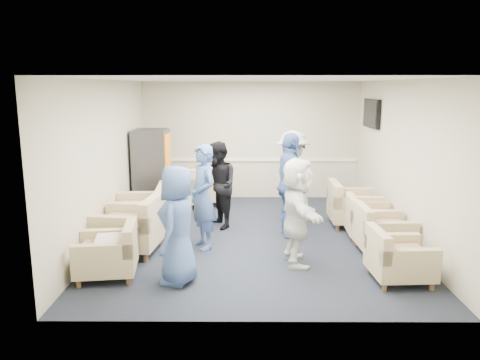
{
  "coord_description": "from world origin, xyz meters",
  "views": [
    {
      "loc": [
        -0.19,
        -7.83,
        2.59
      ],
      "look_at": [
        -0.24,
        0.2,
        0.98
      ],
      "focal_mm": 35.0,
      "sensor_mm": 36.0,
      "label": 1
    }
  ],
  "objects_px": {
    "armchair_left_mid": "(133,229)",
    "armchair_right_near": "(396,259)",
    "person_back_right": "(293,177)",
    "person_front_right": "(297,212)",
    "vending_machine": "(152,170)",
    "armchair_right_far": "(350,207)",
    "armchair_left_far": "(144,214)",
    "armchair_right_midnear": "(380,233)",
    "person_mid_right": "(290,185)",
    "person_front_left": "(178,225)",
    "armchair_left_near": "(111,255)",
    "person_back_left": "(218,185)",
    "armchair_right_midfar": "(367,220)",
    "armchair_corner": "(201,189)",
    "person_mid_left": "(203,197)"
  },
  "relations": [
    {
      "from": "armchair_left_far",
      "to": "person_front_right",
      "type": "height_order",
      "value": "person_front_right"
    },
    {
      "from": "person_front_left",
      "to": "person_mid_left",
      "type": "bearing_deg",
      "value": -177.4
    },
    {
      "from": "armchair_right_far",
      "to": "armchair_left_near",
      "type": "bearing_deg",
      "value": 123.44
    },
    {
      "from": "vending_machine",
      "to": "armchair_right_near",
      "type": "bearing_deg",
      "value": -42.84
    },
    {
      "from": "armchair_right_near",
      "to": "person_front_right",
      "type": "relative_size",
      "value": 0.51
    },
    {
      "from": "armchair_left_mid",
      "to": "person_front_left",
      "type": "height_order",
      "value": "person_front_left"
    },
    {
      "from": "vending_machine",
      "to": "armchair_corner",
      "type": "bearing_deg",
      "value": 21.92
    },
    {
      "from": "armchair_right_near",
      "to": "armchair_right_far",
      "type": "xyz_separation_m",
      "value": [
        -0.03,
        2.59,
        0.04
      ]
    },
    {
      "from": "armchair_left_mid",
      "to": "person_mid_right",
      "type": "distance_m",
      "value": 2.73
    },
    {
      "from": "armchair_right_midnear",
      "to": "armchair_corner",
      "type": "height_order",
      "value": "armchair_corner"
    },
    {
      "from": "vending_machine",
      "to": "armchair_right_midnear",
      "type": "bearing_deg",
      "value": -32.21
    },
    {
      "from": "person_mid_right",
      "to": "person_front_right",
      "type": "bearing_deg",
      "value": 171.65
    },
    {
      "from": "armchair_left_far",
      "to": "armchair_right_midnear",
      "type": "distance_m",
      "value": 4.01
    },
    {
      "from": "armchair_right_far",
      "to": "armchair_left_far",
      "type": "bearing_deg",
      "value": 99.55
    },
    {
      "from": "armchair_right_near",
      "to": "armchair_right_midnear",
      "type": "bearing_deg",
      "value": -7.97
    },
    {
      "from": "armchair_left_near",
      "to": "person_back_left",
      "type": "xyz_separation_m",
      "value": [
        1.37,
        2.31,
        0.49
      ]
    },
    {
      "from": "armchair_left_far",
      "to": "vending_machine",
      "type": "height_order",
      "value": "vending_machine"
    },
    {
      "from": "vending_machine",
      "to": "armchair_right_far",
      "type": "bearing_deg",
      "value": -15.49
    },
    {
      "from": "armchair_left_near",
      "to": "person_mid_right",
      "type": "height_order",
      "value": "person_mid_right"
    },
    {
      "from": "armchair_left_far",
      "to": "person_front_right",
      "type": "bearing_deg",
      "value": 57.27
    },
    {
      "from": "armchair_left_far",
      "to": "armchair_right_far",
      "type": "height_order",
      "value": "armchair_left_far"
    },
    {
      "from": "person_mid_left",
      "to": "person_mid_right",
      "type": "distance_m",
      "value": 1.57
    },
    {
      "from": "armchair_right_near",
      "to": "armchair_right_midfar",
      "type": "height_order",
      "value": "armchair_right_midfar"
    },
    {
      "from": "person_back_left",
      "to": "person_front_right",
      "type": "relative_size",
      "value": 1.01
    },
    {
      "from": "armchair_left_far",
      "to": "person_front_left",
      "type": "xyz_separation_m",
      "value": [
        0.89,
        -2.06,
        0.42
      ]
    },
    {
      "from": "armchair_left_mid",
      "to": "armchair_right_near",
      "type": "height_order",
      "value": "armchair_left_mid"
    },
    {
      "from": "person_back_left",
      "to": "person_mid_right",
      "type": "relative_size",
      "value": 0.88
    },
    {
      "from": "armchair_right_midnear",
      "to": "person_mid_right",
      "type": "height_order",
      "value": "person_mid_right"
    },
    {
      "from": "vending_machine",
      "to": "person_back_right",
      "type": "bearing_deg",
      "value": -15.66
    },
    {
      "from": "armchair_right_far",
      "to": "person_mid_left",
      "type": "height_order",
      "value": "person_mid_left"
    },
    {
      "from": "armchair_right_midfar",
      "to": "armchair_right_near",
      "type": "bearing_deg",
      "value": -179.12
    },
    {
      "from": "person_back_right",
      "to": "person_front_left",
      "type": "bearing_deg",
      "value": 129.52
    },
    {
      "from": "armchair_right_midnear",
      "to": "person_front_left",
      "type": "height_order",
      "value": "person_front_left"
    },
    {
      "from": "armchair_left_near",
      "to": "armchair_left_far",
      "type": "bearing_deg",
      "value": 170.14
    },
    {
      "from": "person_front_right",
      "to": "armchair_right_near",
      "type": "bearing_deg",
      "value": -120.28
    },
    {
      "from": "armchair_right_midfar",
      "to": "armchair_right_far",
      "type": "height_order",
      "value": "armchair_right_far"
    },
    {
      "from": "armchair_left_far",
      "to": "armchair_right_midnear",
      "type": "height_order",
      "value": "armchair_left_far"
    },
    {
      "from": "person_front_left",
      "to": "person_mid_right",
      "type": "xyz_separation_m",
      "value": [
        1.67,
        1.98,
        0.12
      ]
    },
    {
      "from": "armchair_right_far",
      "to": "person_mid_right",
      "type": "height_order",
      "value": "person_mid_right"
    },
    {
      "from": "armchair_left_near",
      "to": "person_mid_left",
      "type": "distance_m",
      "value": 1.76
    },
    {
      "from": "armchair_right_midnear",
      "to": "person_mid_right",
      "type": "xyz_separation_m",
      "value": [
        -1.35,
        0.81,
        0.59
      ]
    },
    {
      "from": "armchair_right_far",
      "to": "person_back_right",
      "type": "bearing_deg",
      "value": 75.85
    },
    {
      "from": "armchair_right_near",
      "to": "person_back_left",
      "type": "relative_size",
      "value": 0.5
    },
    {
      "from": "armchair_left_mid",
      "to": "armchair_right_far",
      "type": "height_order",
      "value": "armchair_left_mid"
    },
    {
      "from": "armchair_right_midfar",
      "to": "person_back_left",
      "type": "xyz_separation_m",
      "value": [
        -2.6,
        0.6,
        0.49
      ]
    },
    {
      "from": "armchair_left_near",
      "to": "armchair_left_far",
      "type": "relative_size",
      "value": 0.89
    },
    {
      "from": "armchair_left_far",
      "to": "person_front_right",
      "type": "xyz_separation_m",
      "value": [
        2.54,
        -1.38,
        0.42
      ]
    },
    {
      "from": "person_back_right",
      "to": "person_front_right",
      "type": "relative_size",
      "value": 1.11
    },
    {
      "from": "vending_machine",
      "to": "person_mid_right",
      "type": "xyz_separation_m",
      "value": [
        2.72,
        -1.76,
        0.05
      ]
    },
    {
      "from": "armchair_right_midnear",
      "to": "armchair_right_far",
      "type": "xyz_separation_m",
      "value": [
        -0.13,
        1.47,
        0.03
      ]
    }
  ]
}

